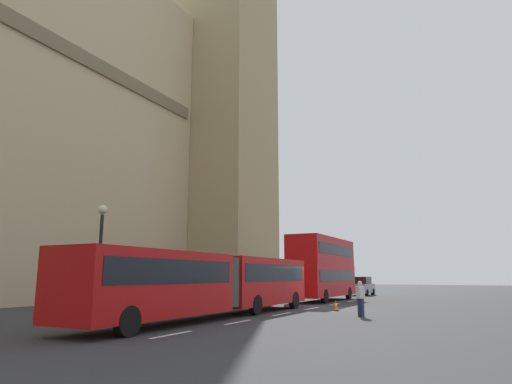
% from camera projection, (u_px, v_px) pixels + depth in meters
% --- Properties ---
extents(ground_plane, '(160.00, 160.00, 0.00)m').
position_uv_depth(ground_plane, '(316.00, 308.00, 27.64)').
color(ground_plane, '#333335').
extents(lane_centre_marking, '(25.20, 0.16, 0.01)m').
position_uv_depth(lane_centre_marking, '(298.00, 311.00, 25.06)').
color(lane_centre_marking, silver).
rests_on(lane_centre_marking, ground_plane).
extents(articulated_bus, '(17.37, 2.54, 2.90)m').
position_uv_depth(articulated_bus, '(215.00, 280.00, 21.32)').
color(articulated_bus, '#B20F0F').
rests_on(articulated_bus, ground_plane).
extents(double_decker_bus, '(9.98, 2.54, 4.90)m').
position_uv_depth(double_decker_bus, '(323.00, 266.00, 35.72)').
color(double_decker_bus, '#B20F0F').
rests_on(double_decker_bus, ground_plane).
extents(sedan_lead, '(4.40, 1.86, 1.85)m').
position_uv_depth(sedan_lead, '(362.00, 286.00, 45.78)').
color(sedan_lead, gray).
rests_on(sedan_lead, ground_plane).
extents(traffic_cone_west, '(0.36, 0.36, 0.58)m').
position_uv_depth(traffic_cone_west, '(336.00, 305.00, 25.45)').
color(traffic_cone_west, black).
rests_on(traffic_cone_west, ground_plane).
extents(traffic_cone_middle, '(0.36, 0.36, 0.58)m').
position_uv_depth(traffic_cone_middle, '(361.00, 302.00, 28.53)').
color(traffic_cone_middle, black).
rests_on(traffic_cone_middle, ground_plane).
extents(street_lamp, '(0.44, 0.44, 5.27)m').
position_uv_depth(street_lamp, '(100.00, 252.00, 20.97)').
color(street_lamp, black).
rests_on(street_lamp, ground_plane).
extents(pedestrian_near_cones, '(0.46, 0.38, 1.69)m').
position_uv_depth(pedestrian_near_cones, '(360.00, 297.00, 21.67)').
color(pedestrian_near_cones, '#262D4C').
rests_on(pedestrian_near_cones, ground_plane).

